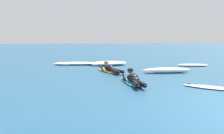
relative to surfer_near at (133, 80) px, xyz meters
The scene contains 8 objects.
ground_plane 6.59m from the surfer_near, 75.18° to the left, with size 120.00×120.00×0.00m, color navy.
surfer_near is the anchor object (origin of this frame).
surfer_far 3.51m from the surfer_near, 93.66° to the left, with size 0.96×2.58×0.54m.
drifting_surfboard 2.55m from the surfer_near, 31.94° to the right, with size 1.63×1.77×0.16m.
whitewater_front 3.52m from the surfer_near, 50.88° to the left, with size 2.22×0.63×0.25m.
whitewater_mid_right 7.32m from the surfer_near, 49.27° to the left, with size 1.76×1.00×0.12m.
whitewater_back 6.82m from the surfer_near, 88.13° to the left, with size 2.32×1.45×0.24m.
whitewater_far_band 7.41m from the surfer_near, 102.14° to the left, with size 2.70×0.90×0.19m.
Camera 1 is at (-4.14, -6.23, 1.60)m, focal length 47.57 mm.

